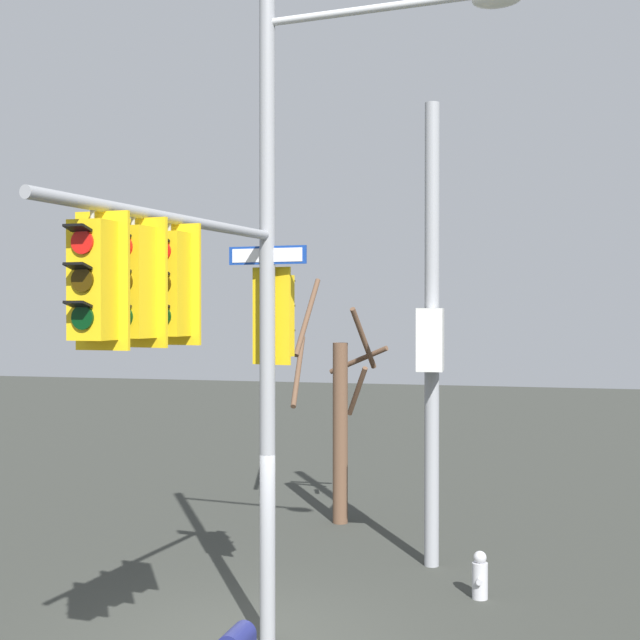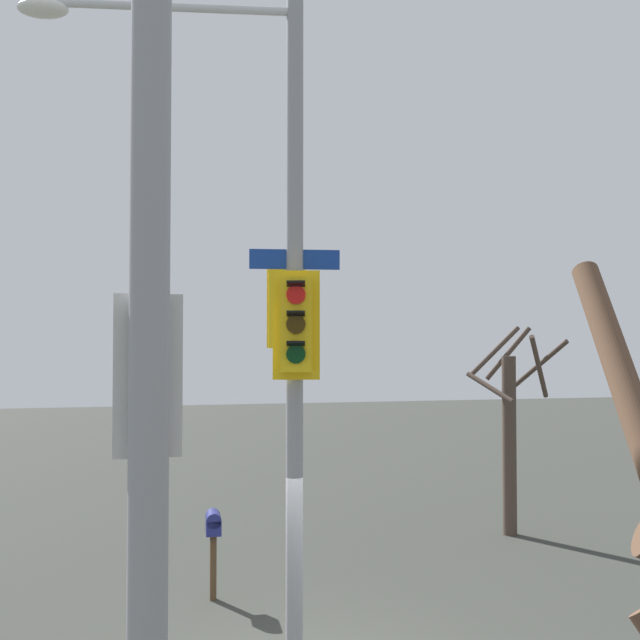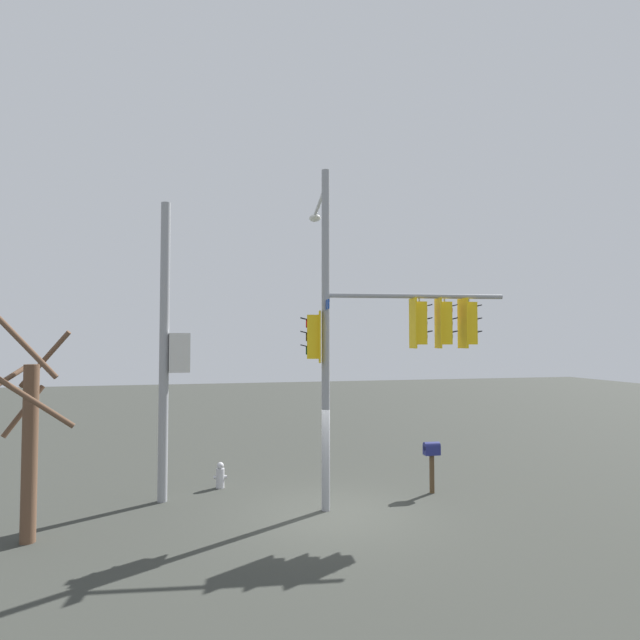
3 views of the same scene
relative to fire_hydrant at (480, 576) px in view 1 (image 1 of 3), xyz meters
The scene contains 4 objects.
main_signal_pole_assembly 6.43m from the fire_hydrant, 145.52° to the left, with size 5.29×4.07×8.60m.
secondary_pole_assembly 3.98m from the fire_hydrant, 33.03° to the left, with size 0.81×0.46×7.95m.
fire_hydrant is the anchor object (origin of this frame).
bare_tree_across_street 5.52m from the fire_hydrant, 37.45° to the left, with size 2.00×2.00×5.08m.
Camera 1 is at (-10.94, -3.78, 4.42)m, focal length 49.24 mm.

